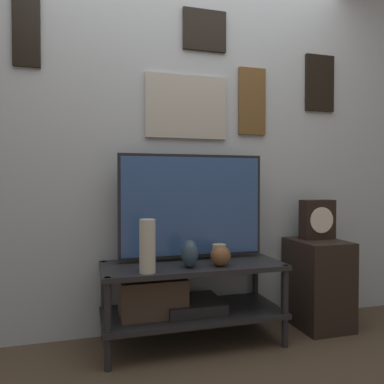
# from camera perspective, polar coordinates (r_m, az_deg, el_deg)

# --- Properties ---
(ground_plane) EXTENTS (12.00, 12.00, 0.00)m
(ground_plane) POSITION_cam_1_polar(r_m,az_deg,el_deg) (2.32, 2.18, -24.65)
(ground_plane) COLOR #4C3D2D
(wall_back) EXTENTS (6.40, 0.08, 2.70)m
(wall_back) POSITION_cam_1_polar(r_m,az_deg,el_deg) (2.65, -1.63, 8.75)
(wall_back) COLOR #B2BCC6
(wall_back) RESTS_ON ground_plane
(media_console) EXTENTS (1.13, 0.48, 0.51)m
(media_console) POSITION_cam_1_polar(r_m,az_deg,el_deg) (2.43, -2.03, -15.30)
(media_console) COLOR #232326
(media_console) RESTS_ON ground_plane
(television) EXTENTS (0.97, 0.05, 0.69)m
(television) POSITION_cam_1_polar(r_m,az_deg,el_deg) (2.46, 0.01, -2.14)
(television) COLOR black
(television) RESTS_ON media_console
(vase_round_glass) EXTENTS (0.13, 0.13, 0.13)m
(vase_round_glass) POSITION_cam_1_polar(r_m,az_deg,el_deg) (2.32, 4.36, -9.67)
(vase_round_glass) COLOR brown
(vase_round_glass) RESTS_ON media_console
(vase_tall_ceramic) EXTENTS (0.09, 0.09, 0.30)m
(vase_tall_ceramic) POSITION_cam_1_polar(r_m,az_deg,el_deg) (2.15, -6.81, -8.17)
(vase_tall_ceramic) COLOR beige
(vase_tall_ceramic) RESTS_ON media_console
(vase_urn_stoneware) EXTENTS (0.10, 0.13, 0.16)m
(vase_urn_stoneware) POSITION_cam_1_polar(r_m,az_deg,el_deg) (2.28, -0.37, -9.39)
(vase_urn_stoneware) COLOR #2D4251
(vase_urn_stoneware) RESTS_ON media_console
(candle_jar) EXTENTS (0.09, 0.09, 0.11)m
(candle_jar) POSITION_cam_1_polar(r_m,az_deg,el_deg) (2.45, 4.16, -9.24)
(candle_jar) COLOR beige
(candle_jar) RESTS_ON media_console
(side_table) EXTENTS (0.34, 0.42, 0.61)m
(side_table) POSITION_cam_1_polar(r_m,az_deg,el_deg) (2.87, 18.62, -13.01)
(side_table) COLOR black
(side_table) RESTS_ON ground_plane
(mantel_clock) EXTENTS (0.25, 0.11, 0.28)m
(mantel_clock) POSITION_cam_1_polar(r_m,az_deg,el_deg) (2.86, 18.57, -3.98)
(mantel_clock) COLOR black
(mantel_clock) RESTS_ON side_table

